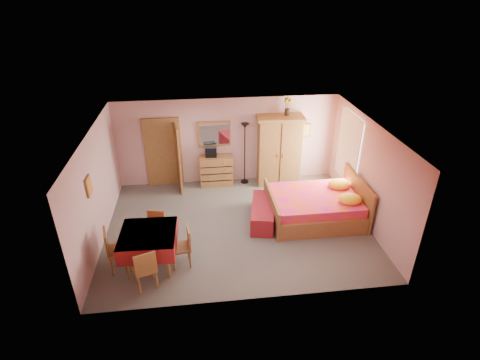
{
  "coord_description": "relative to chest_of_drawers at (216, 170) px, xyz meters",
  "views": [
    {
      "loc": [
        -0.89,
        -7.8,
        5.52
      ],
      "look_at": [
        0.1,
        0.3,
        1.15
      ],
      "focal_mm": 28.0,
      "sensor_mm": 36.0,
      "label": 1
    }
  ],
  "objects": [
    {
      "name": "chest_of_drawers",
      "position": [
        0.0,
        0.0,
        0.0
      ],
      "size": [
        0.98,
        0.5,
        0.92
      ],
      "primitive_type": "cube",
      "rotation": [
        0.0,
        0.0,
        0.01
      ],
      "color": "#9B6634",
      "rests_on": "floor"
    },
    {
      "name": "wall_right",
      "position": [
        3.63,
        -2.29,
        0.84
      ],
      "size": [
        0.1,
        5.0,
        2.6
      ],
      "primitive_type": "cube",
      "color": "#C6918F",
      "rests_on": "floor"
    },
    {
      "name": "wall_left",
      "position": [
        -2.87,
        -2.29,
        0.84
      ],
      "size": [
        0.1,
        5.0,
        2.6
      ],
      "primitive_type": "cube",
      "color": "#C6918F",
      "rests_on": "floor"
    },
    {
      "name": "chair_north",
      "position": [
        -1.6,
        -2.89,
        -0.02
      ],
      "size": [
        0.48,
        0.48,
        0.88
      ],
      "primitive_type": "cube",
      "rotation": [
        0.0,
        0.0,
        2.92
      ],
      "color": "olive",
      "rests_on": "floor"
    },
    {
      "name": "wall_mirror",
      "position": [
        0.0,
        0.21,
        1.09
      ],
      "size": [
        0.99,
        0.11,
        0.78
      ],
      "primitive_type": "cube",
      "rotation": [
        0.0,
        0.0,
        0.05
      ],
      "color": "white",
      "rests_on": "wall_back"
    },
    {
      "name": "chair_west",
      "position": [
        -2.29,
        -3.57,
        0.05
      ],
      "size": [
        0.56,
        0.56,
        1.02
      ],
      "primitive_type": "cube",
      "rotation": [
        0.0,
        0.0,
        -1.34
      ],
      "color": "#AE703B",
      "rests_on": "floor"
    },
    {
      "name": "chair_south",
      "position": [
        -1.7,
        -4.16,
        0.01
      ],
      "size": [
        0.55,
        0.55,
        0.95
      ],
      "primitive_type": "cube",
      "rotation": [
        0.0,
        0.0,
        0.33
      ],
      "color": "#A27136",
      "rests_on": "floor"
    },
    {
      "name": "bed",
      "position": [
        2.4,
        -2.16,
        0.09
      ],
      "size": [
        2.37,
        1.86,
        1.1
      ],
      "primitive_type": "cube",
      "rotation": [
        0.0,
        0.0,
        0.0
      ],
      "color": "#E21684",
      "rests_on": "floor"
    },
    {
      "name": "bench",
      "position": [
        1.05,
        -2.15,
        -0.21
      ],
      "size": [
        0.84,
        1.58,
        0.5
      ],
      "primitive_type": "cube",
      "rotation": [
        0.0,
        0.0,
        -0.2
      ],
      "color": "maroon",
      "rests_on": "floor"
    },
    {
      "name": "chair_east",
      "position": [
        -1.0,
        -3.58,
        0.0
      ],
      "size": [
        0.47,
        0.47,
        0.93
      ],
      "primitive_type": "cube",
      "rotation": [
        0.0,
        0.0,
        1.69
      ],
      "color": "brown",
      "rests_on": "floor"
    },
    {
      "name": "doorway",
      "position": [
        -1.52,
        0.18,
        0.56
      ],
      "size": [
        1.06,
        0.12,
        2.15
      ],
      "primitive_type": "cube",
      "color": "#9E6B35",
      "rests_on": "floor"
    },
    {
      "name": "window",
      "position": [
        3.59,
        -1.09,
        0.99
      ],
      "size": [
        0.08,
        1.4,
        1.95
      ],
      "primitive_type": "cube",
      "color": "white",
      "rests_on": "wall_right"
    },
    {
      "name": "picture_left",
      "position": [
        -2.84,
        -2.89,
        1.24
      ],
      "size": [
        0.04,
        0.32,
        0.42
      ],
      "primitive_type": "cube",
      "color": "orange",
      "rests_on": "wall_left"
    },
    {
      "name": "floor_lamp",
      "position": [
        0.87,
        0.0,
        0.49
      ],
      "size": [
        0.28,
        0.28,
        1.9
      ],
      "primitive_type": "cube",
      "rotation": [
        0.0,
        0.0,
        -0.19
      ],
      "color": "black",
      "rests_on": "floor"
    },
    {
      "name": "floor",
      "position": [
        0.38,
        -2.29,
        -0.46
      ],
      "size": [
        6.5,
        6.5,
        0.0
      ],
      "primitive_type": "plane",
      "color": "#67635B",
      "rests_on": "ground"
    },
    {
      "name": "dining_table",
      "position": [
        -1.66,
        -3.52,
        -0.04
      ],
      "size": [
        1.2,
        1.2,
        0.85
      ],
      "primitive_type": "cube",
      "rotation": [
        0.0,
        0.0,
        -0.04
      ],
      "color": "maroon",
      "rests_on": "floor"
    },
    {
      "name": "wall_back",
      "position": [
        0.38,
        0.21,
        0.84
      ],
      "size": [
        6.5,
        0.1,
        2.6
      ],
      "primitive_type": "cube",
      "color": "#C6918F",
      "rests_on": "floor"
    },
    {
      "name": "picture_back",
      "position": [
        2.73,
        0.18,
        1.09
      ],
      "size": [
        0.3,
        0.04,
        0.4
      ],
      "primitive_type": "cube",
      "color": "#D8BF59",
      "rests_on": "wall_back"
    },
    {
      "name": "wardrobe",
      "position": [
        1.87,
        -0.12,
        0.6
      ],
      "size": [
        1.38,
        0.75,
        2.12
      ],
      "primitive_type": "cube",
      "rotation": [
        0.0,
        0.0,
        -0.04
      ],
      "color": "olive",
      "rests_on": "floor"
    },
    {
      "name": "wall_front",
      "position": [
        0.38,
        -4.79,
        0.84
      ],
      "size": [
        6.5,
        0.1,
        2.6
      ],
      "primitive_type": "cube",
      "color": "#C6918F",
      "rests_on": "floor"
    },
    {
      "name": "ceiling",
      "position": [
        0.38,
        -2.29,
        2.14
      ],
      "size": [
        6.5,
        6.5,
        0.0
      ],
      "primitive_type": "plane",
      "rotation": [
        3.14,
        0.0,
        0.0
      ],
      "color": "brown",
      "rests_on": "wall_back"
    },
    {
      "name": "sunflower_vase",
      "position": [
        2.07,
        -0.04,
        1.91
      ],
      "size": [
        0.21,
        0.21,
        0.51
      ],
      "primitive_type": "cube",
      "rotation": [
        0.0,
        0.0,
        0.02
      ],
      "color": "yellow",
      "rests_on": "wardrobe"
    },
    {
      "name": "stereo",
      "position": [
        -0.13,
        0.0,
        0.61
      ],
      "size": [
        0.34,
        0.26,
        0.3
      ],
      "primitive_type": "cube",
      "rotation": [
        0.0,
        0.0,
        -0.07
      ],
      "color": "black",
      "rests_on": "chest_of_drawers"
    }
  ]
}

